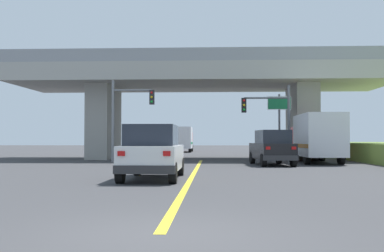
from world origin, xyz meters
name	(u,v)px	position (x,y,z in m)	size (l,w,h in m)	color
ground	(202,159)	(0.00, 28.13, 0.00)	(160.00, 160.00, 0.00)	#353538
overpass_bridge	(202,88)	(0.00, 28.13, 5.46)	(28.09, 8.66, 7.76)	#A8A59E
lane_divider_stripe	(194,174)	(0.00, 12.66, 0.00)	(0.20, 25.32, 0.01)	yellow
suv_lead	(153,152)	(-1.41, 9.88, 1.02)	(2.05, 4.68, 2.02)	silver
suv_crossing	(272,148)	(4.25, 19.53, 1.01)	(2.30, 4.66, 2.02)	black
box_truck	(316,138)	(7.39, 22.23, 1.61)	(2.33, 6.95, 3.05)	red
traffic_signal_nearside	(272,114)	(4.70, 23.12, 3.14)	(3.19, 0.36, 5.04)	#56595E
traffic_signal_farside	(127,110)	(-4.87, 23.00, 3.44)	(2.86, 0.36, 5.41)	slate
highway_sign	(279,112)	(5.45, 24.91, 3.42)	(1.64, 0.17, 4.64)	#56595E
semi_truck_distant	(182,139)	(-2.79, 46.81, 1.55)	(2.33, 6.60, 2.92)	red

